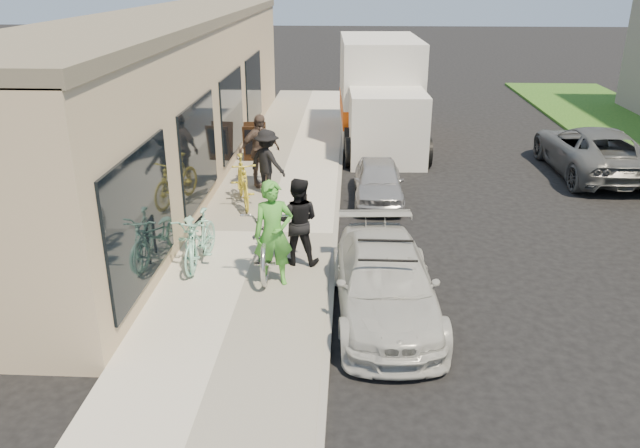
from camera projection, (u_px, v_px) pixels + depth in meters
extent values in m
plane|color=black|center=(357.00, 312.00, 10.37)|extent=(120.00, 120.00, 0.00)
cube|color=#BBB6A8|center=(262.00, 235.00, 13.22)|extent=(3.00, 34.00, 0.15)
cube|color=gray|center=(335.00, 237.00, 13.15)|extent=(0.12, 34.00, 0.13)
cube|color=tan|center=(168.00, 98.00, 17.28)|extent=(3.50, 20.00, 4.00)
cube|color=#6C6351|center=(161.00, 19.00, 16.49)|extent=(3.60, 20.00, 0.25)
cube|color=black|center=(141.00, 219.00, 9.94)|extent=(0.06, 3.00, 2.20)
cube|color=black|center=(199.00, 152.00, 13.64)|extent=(0.06, 3.00, 2.20)
cube|color=black|center=(232.00, 113.00, 17.35)|extent=(0.06, 3.00, 2.20)
cube|color=black|center=(254.00, 89.00, 21.05)|extent=(0.06, 3.00, 2.20)
cylinder|color=black|center=(194.00, 246.00, 11.54)|extent=(0.06, 0.06, 0.77)
cylinder|color=black|center=(203.00, 235.00, 12.02)|extent=(0.06, 0.06, 0.77)
cylinder|color=black|center=(197.00, 222.00, 11.64)|extent=(0.10, 0.52, 0.06)
cube|color=#311D0D|center=(254.00, 144.00, 17.86)|extent=(0.67, 0.33, 1.06)
cube|color=#311D0D|center=(255.00, 140.00, 18.22)|extent=(0.67, 0.33, 1.06)
cube|color=black|center=(254.00, 142.00, 17.80)|extent=(0.53, 0.22, 0.76)
imported|color=#BBBCB7|center=(385.00, 283.00, 10.10)|extent=(1.87, 4.06, 1.15)
cylinder|color=black|center=(388.00, 261.00, 9.48)|extent=(0.91, 0.04, 0.04)
cylinder|color=black|center=(386.00, 241.00, 10.18)|extent=(0.91, 0.04, 0.04)
imported|color=#9E9EA3|center=(378.00, 181.00, 15.27)|extent=(1.18, 2.93, 1.00)
cube|color=silver|center=(387.00, 128.00, 18.22)|extent=(2.27, 2.27, 2.07)
cube|color=black|center=(388.00, 113.00, 18.06)|extent=(2.02, 0.16, 0.98)
cube|color=silver|center=(379.00, 86.00, 21.00)|extent=(2.71, 4.68, 3.16)
cube|color=#E7510D|center=(378.00, 107.00, 21.27)|extent=(2.73, 4.70, 0.60)
cylinder|color=black|center=(350.00, 152.00, 17.95)|extent=(0.31, 0.88, 0.87)
cylinder|color=black|center=(426.00, 152.00, 17.93)|extent=(0.31, 0.88, 0.87)
cylinder|color=black|center=(349.00, 142.00, 19.06)|extent=(0.31, 0.88, 0.87)
cylinder|color=black|center=(420.00, 142.00, 19.04)|extent=(0.31, 0.88, 0.87)
cylinder|color=black|center=(345.00, 113.00, 22.89)|extent=(0.31, 0.88, 0.87)
cylinder|color=black|center=(404.00, 114.00, 22.88)|extent=(0.31, 0.88, 0.87)
imported|color=#4F5153|center=(593.00, 150.00, 17.27)|extent=(2.30, 4.84, 1.33)
imported|color=#B2B2B4|center=(269.00, 234.00, 11.45)|extent=(0.97, 2.48, 1.28)
imported|color=green|center=(273.00, 234.00, 10.67)|extent=(0.78, 0.61, 1.88)
imported|color=black|center=(298.00, 221.00, 11.50)|extent=(0.86, 0.69, 1.66)
imported|color=#8FD6BF|center=(200.00, 239.00, 11.56)|extent=(0.65, 1.71, 1.00)
imported|color=#8FD6BF|center=(191.00, 236.00, 11.72)|extent=(1.12, 2.00, 1.00)
imported|color=gold|center=(243.00, 181.00, 14.54)|extent=(1.04, 1.97, 1.14)
imported|color=black|center=(267.00, 162.00, 15.21)|extent=(1.19, 1.07, 1.60)
imported|color=brown|center=(260.00, 150.00, 15.72)|extent=(1.16, 0.95, 1.85)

